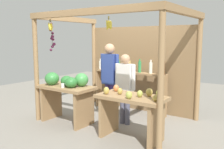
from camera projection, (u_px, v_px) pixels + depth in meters
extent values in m
plane|color=gray|center=(117.00, 120.00, 5.57)|extent=(12.00, 12.00, 0.00)
cylinder|color=#99754C|center=(36.00, 68.00, 5.42)|extent=(0.10, 0.10, 2.33)
cylinder|color=#99754C|center=(161.00, 81.00, 3.77)|extent=(0.10, 0.10, 2.33)
cylinder|color=#99754C|center=(94.00, 61.00, 7.04)|extent=(0.10, 0.10, 2.33)
cylinder|color=#99754C|center=(199.00, 68.00, 5.39)|extent=(0.10, 0.10, 2.33)
cube|color=#99754C|center=(86.00, 12.00, 4.44)|extent=(3.01, 0.12, 0.12)
cube|color=#99754C|center=(68.00, 19.00, 6.07)|extent=(0.12, 2.09, 0.12)
cube|color=#99754C|center=(186.00, 12.00, 4.42)|extent=(0.12, 2.09, 0.12)
cube|color=olive|center=(140.00, 69.00, 6.25)|extent=(2.91, 0.04, 2.10)
cylinder|color=brown|center=(50.00, 21.00, 5.07)|extent=(0.02, 0.02, 0.06)
ellipsoid|color=yellow|center=(51.00, 27.00, 5.08)|extent=(0.04, 0.09, 0.15)
ellipsoid|color=yellow|center=(52.00, 28.00, 5.10)|extent=(0.06, 0.05, 0.15)
ellipsoid|color=yellow|center=(51.00, 26.00, 5.12)|extent=(0.06, 0.05, 0.15)
ellipsoid|color=yellow|center=(49.00, 27.00, 5.10)|extent=(0.04, 0.06, 0.15)
ellipsoid|color=yellow|center=(49.00, 26.00, 5.07)|extent=(0.07, 0.05, 0.15)
ellipsoid|color=yellow|center=(50.00, 27.00, 5.05)|extent=(0.06, 0.05, 0.15)
cylinder|color=brown|center=(109.00, 18.00, 4.39)|extent=(0.02, 0.02, 0.06)
ellipsoid|color=yellow|center=(110.00, 25.00, 4.38)|extent=(0.04, 0.08, 0.15)
ellipsoid|color=yellow|center=(111.00, 26.00, 4.41)|extent=(0.06, 0.06, 0.15)
ellipsoid|color=yellow|center=(110.00, 25.00, 4.43)|extent=(0.08, 0.04, 0.15)
ellipsoid|color=yellow|center=(108.00, 24.00, 4.44)|extent=(0.05, 0.06, 0.15)
ellipsoid|color=yellow|center=(108.00, 26.00, 4.42)|extent=(0.04, 0.07, 0.15)
ellipsoid|color=yellow|center=(107.00, 25.00, 4.40)|extent=(0.07, 0.07, 0.16)
ellipsoid|color=yellow|center=(107.00, 24.00, 4.38)|extent=(0.08, 0.04, 0.15)
ellipsoid|color=yellow|center=(109.00, 25.00, 4.36)|extent=(0.07, 0.07, 0.16)
cylinder|color=#4C422D|center=(52.00, 33.00, 5.41)|extent=(0.01, 0.01, 0.55)
sphere|color=#47142D|center=(51.00, 24.00, 5.36)|extent=(0.06, 0.06, 0.06)
sphere|color=#47142D|center=(52.00, 27.00, 5.36)|extent=(0.06, 0.06, 0.06)
sphere|color=#601E42|center=(51.00, 30.00, 5.40)|extent=(0.06, 0.06, 0.06)
sphere|color=#47142D|center=(53.00, 33.00, 5.44)|extent=(0.06, 0.06, 0.06)
sphere|color=#601E42|center=(52.00, 36.00, 5.44)|extent=(0.07, 0.07, 0.07)
sphere|color=#601E42|center=(53.00, 39.00, 5.44)|extent=(0.06, 0.06, 0.06)
sphere|color=#511938|center=(52.00, 38.00, 5.39)|extent=(0.07, 0.07, 0.07)
sphere|color=#601E42|center=(54.00, 44.00, 5.45)|extent=(0.07, 0.07, 0.07)
sphere|color=#511938|center=(51.00, 50.00, 5.45)|extent=(0.06, 0.06, 0.06)
sphere|color=#511938|center=(52.00, 47.00, 5.45)|extent=(0.06, 0.06, 0.06)
cube|color=#99754C|center=(67.00, 87.00, 5.31)|extent=(1.22, 0.64, 0.06)
cube|color=#99754C|center=(52.00, 102.00, 5.64)|extent=(0.06, 0.58, 0.74)
cube|color=#99754C|center=(84.00, 109.00, 5.09)|extent=(0.06, 0.58, 0.74)
ellipsoid|color=#429347|center=(82.00, 80.00, 5.24)|extent=(0.39, 0.39, 0.28)
ellipsoid|color=#2D7533|center=(71.00, 82.00, 5.09)|extent=(0.36, 0.36, 0.22)
ellipsoid|color=#38843D|center=(52.00, 79.00, 5.40)|extent=(0.41, 0.41, 0.28)
ellipsoid|color=#2D7533|center=(67.00, 81.00, 5.29)|extent=(0.30, 0.30, 0.22)
cylinder|color=white|center=(63.00, 86.00, 5.11)|extent=(0.07, 0.07, 0.09)
cube|color=#99754C|center=(131.00, 97.00, 4.40)|extent=(1.22, 0.64, 0.06)
cube|color=#99754C|center=(109.00, 114.00, 4.73)|extent=(0.06, 0.58, 0.74)
cube|color=#99754C|center=(156.00, 124.00, 4.18)|extent=(0.06, 0.58, 0.74)
ellipsoid|color=#B79E47|center=(149.00, 92.00, 4.35)|extent=(0.15, 0.15, 0.14)
ellipsoid|color=#B79E47|center=(120.00, 91.00, 4.48)|extent=(0.10, 0.10, 0.12)
ellipsoid|color=#B79E47|center=(156.00, 98.00, 3.98)|extent=(0.11, 0.11, 0.11)
ellipsoid|color=#A8B24C|center=(129.00, 95.00, 4.15)|extent=(0.13, 0.13, 0.13)
ellipsoid|color=#B79E47|center=(106.00, 91.00, 4.50)|extent=(0.12, 0.12, 0.14)
ellipsoid|color=#A8B24C|center=(160.00, 93.00, 4.27)|extent=(0.17, 0.17, 0.15)
ellipsoid|color=#A8B24C|center=(140.00, 94.00, 4.28)|extent=(0.12, 0.12, 0.12)
ellipsoid|color=#E07F47|center=(116.00, 88.00, 4.75)|extent=(0.12, 0.12, 0.13)
cube|color=#99754C|center=(99.00, 87.00, 6.73)|extent=(0.05, 0.20, 1.00)
cube|color=#99754C|center=(165.00, 96.00, 5.66)|extent=(0.05, 0.20, 1.00)
cube|color=#99754C|center=(129.00, 72.00, 6.12)|extent=(1.89, 0.22, 0.04)
cylinder|color=silver|center=(100.00, 65.00, 6.61)|extent=(0.07, 0.07, 0.22)
cylinder|color=silver|center=(100.00, 60.00, 6.59)|extent=(0.03, 0.03, 0.06)
cylinder|color=silver|center=(109.00, 65.00, 6.44)|extent=(0.07, 0.07, 0.25)
cylinder|color=silver|center=(109.00, 59.00, 6.42)|extent=(0.03, 0.03, 0.06)
cylinder|color=#338C4C|center=(119.00, 66.00, 6.27)|extent=(0.06, 0.06, 0.23)
cylinder|color=#338C4C|center=(119.00, 60.00, 6.25)|extent=(0.03, 0.03, 0.06)
cylinder|color=#D8B266|center=(129.00, 66.00, 6.10)|extent=(0.08, 0.08, 0.28)
cylinder|color=#D8B266|center=(129.00, 59.00, 6.08)|extent=(0.03, 0.03, 0.06)
cylinder|color=#338C4C|center=(140.00, 67.00, 5.93)|extent=(0.07, 0.07, 0.27)
cylinder|color=#338C4C|center=(140.00, 60.00, 5.91)|extent=(0.03, 0.03, 0.06)
cylinder|color=silver|center=(151.00, 68.00, 5.77)|extent=(0.08, 0.08, 0.26)
cylinder|color=silver|center=(151.00, 61.00, 5.75)|extent=(0.04, 0.04, 0.06)
cylinder|color=#994C1E|center=(163.00, 68.00, 5.60)|extent=(0.08, 0.08, 0.29)
cylinder|color=#994C1E|center=(163.00, 60.00, 5.57)|extent=(0.04, 0.04, 0.06)
cylinder|color=#422E78|center=(108.00, 100.00, 5.71)|extent=(0.11, 0.11, 0.79)
cylinder|color=#422E78|center=(112.00, 101.00, 5.64)|extent=(0.11, 0.11, 0.79)
cube|color=#2D428C|center=(110.00, 69.00, 5.57)|extent=(0.32, 0.19, 0.67)
cylinder|color=#2D428C|center=(102.00, 67.00, 5.68)|extent=(0.08, 0.08, 0.60)
cylinder|color=#2D428C|center=(117.00, 68.00, 5.45)|extent=(0.08, 0.08, 0.60)
sphere|color=tan|center=(110.00, 49.00, 5.51)|extent=(0.23, 0.23, 0.23)
cylinder|color=#56586E|center=(123.00, 107.00, 5.30)|extent=(0.11, 0.11, 0.70)
cylinder|color=#56586E|center=(127.00, 108.00, 5.24)|extent=(0.11, 0.11, 0.70)
cube|color=white|center=(125.00, 78.00, 5.18)|extent=(0.32, 0.19, 0.59)
cylinder|color=white|center=(117.00, 76.00, 5.29)|extent=(0.08, 0.08, 0.53)
cylinder|color=white|center=(134.00, 77.00, 5.06)|extent=(0.08, 0.08, 0.53)
sphere|color=tan|center=(125.00, 59.00, 5.12)|extent=(0.20, 0.20, 0.20)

